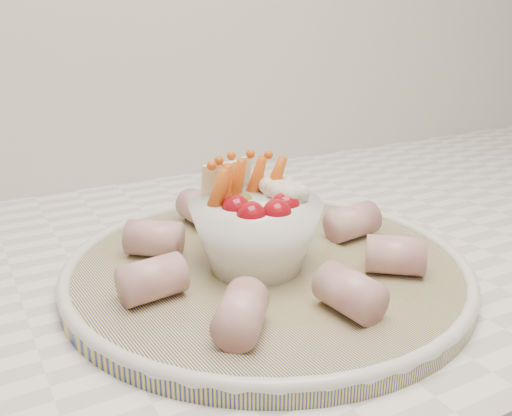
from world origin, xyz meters
TOP-DOWN VIEW (x-y plane):
  - serving_platter at (0.10, 1.38)m, footprint 0.41×0.41m
  - veggie_bowl at (0.09, 1.38)m, footprint 0.12×0.12m
  - cured_meat_rolls at (0.10, 1.38)m, footprint 0.29×0.29m

SIDE VIEW (x-z plane):
  - serving_platter at x=0.10m, z-range 0.92..0.94m
  - cured_meat_rolls at x=0.10m, z-range 0.94..0.97m
  - veggie_bowl at x=0.09m, z-range 0.92..1.03m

